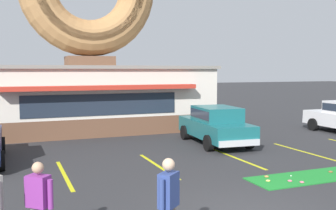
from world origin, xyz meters
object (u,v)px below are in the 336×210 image
object	(u,v)px
car_teal	(216,124)
pedestrian_blue_sweater_man	(169,201)
golf_ball	(291,176)
pedestrian_leather_jacket_man	(39,202)

from	to	relation	value
car_teal	pedestrian_blue_sweater_man	xyz separation A→B (m)	(-5.59, -8.55, 0.05)
golf_ball	pedestrian_blue_sweater_man	xyz separation A→B (m)	(-5.11, -3.06, 0.87)
golf_ball	car_teal	size ratio (longest dim) A/B	0.01
car_teal	pedestrian_blue_sweater_man	size ratio (longest dim) A/B	2.82
pedestrian_leather_jacket_man	golf_ball	bearing A→B (deg)	16.31
car_teal	pedestrian_blue_sweater_man	distance (m)	10.22
car_teal	pedestrian_leather_jacket_man	size ratio (longest dim) A/B	3.00
golf_ball	car_teal	xyz separation A→B (m)	(0.49, 5.48, 0.82)
golf_ball	pedestrian_leather_jacket_man	world-z (taller)	pedestrian_leather_jacket_man
golf_ball	car_teal	bearing A→B (deg)	84.91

